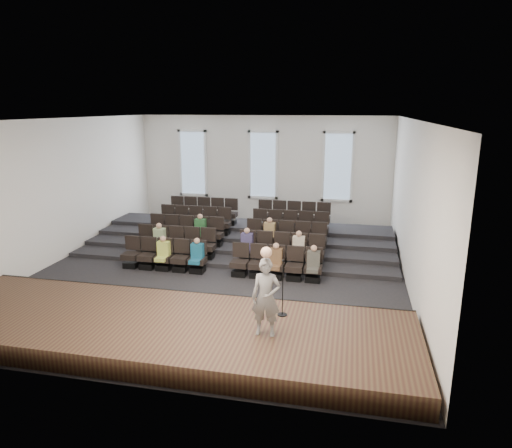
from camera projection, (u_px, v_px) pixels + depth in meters
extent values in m
plane|color=black|center=(223.00, 268.00, 15.70)|extent=(14.00, 14.00, 0.00)
cube|color=white|center=(221.00, 119.00, 14.45)|extent=(12.00, 14.00, 0.02)
cube|color=white|center=(263.00, 169.00, 21.72)|extent=(12.00, 0.04, 5.00)
cube|color=white|center=(116.00, 267.00, 8.43)|extent=(12.00, 0.04, 5.00)
cube|color=white|center=(60.00, 190.00, 16.30)|extent=(0.04, 14.00, 5.00)
cube|color=white|center=(412.00, 204.00, 13.85)|extent=(0.04, 14.00, 5.00)
cube|color=#43311C|center=(164.00, 330.00, 10.81)|extent=(11.80, 3.60, 0.50)
cube|color=black|center=(190.00, 300.00, 12.48)|extent=(11.80, 0.06, 0.52)
cube|color=black|center=(240.00, 246.00, 17.88)|extent=(11.80, 4.80, 0.15)
cube|color=black|center=(243.00, 241.00, 18.36)|extent=(11.80, 3.75, 0.30)
cube|color=black|center=(246.00, 235.00, 18.84)|extent=(11.80, 2.70, 0.45)
cube|color=black|center=(249.00, 230.00, 19.32)|extent=(11.80, 1.65, 0.60)
cube|color=black|center=(132.00, 264.00, 15.74)|extent=(0.47, 0.43, 0.20)
cube|color=black|center=(131.00, 256.00, 15.66)|extent=(0.55, 0.50, 0.19)
cube|color=black|center=(133.00, 243.00, 15.76)|extent=(0.55, 0.08, 0.50)
cube|color=black|center=(148.00, 266.00, 15.62)|extent=(0.47, 0.43, 0.20)
cube|color=black|center=(147.00, 257.00, 15.54)|extent=(0.55, 0.50, 0.19)
cube|color=black|center=(149.00, 244.00, 15.64)|extent=(0.55, 0.08, 0.50)
cube|color=black|center=(164.00, 267.00, 15.50)|extent=(0.47, 0.43, 0.20)
cube|color=black|center=(164.00, 258.00, 15.42)|extent=(0.55, 0.50, 0.19)
cube|color=black|center=(165.00, 245.00, 15.52)|extent=(0.55, 0.08, 0.50)
cube|color=black|center=(181.00, 268.00, 15.38)|extent=(0.47, 0.43, 0.20)
cube|color=black|center=(180.00, 259.00, 15.30)|extent=(0.55, 0.50, 0.19)
cube|color=black|center=(182.00, 246.00, 15.39)|extent=(0.55, 0.08, 0.50)
cube|color=black|center=(198.00, 269.00, 15.25)|extent=(0.47, 0.43, 0.20)
cube|color=black|center=(197.00, 261.00, 15.18)|extent=(0.55, 0.50, 0.19)
cube|color=black|center=(199.00, 247.00, 15.27)|extent=(0.55, 0.08, 0.50)
cube|color=black|center=(240.00, 273.00, 14.96)|extent=(0.47, 0.43, 0.20)
cube|color=black|center=(239.00, 264.00, 14.88)|extent=(0.55, 0.50, 0.19)
cube|color=black|center=(241.00, 250.00, 14.98)|extent=(0.55, 0.08, 0.50)
cube|color=black|center=(257.00, 274.00, 14.84)|extent=(0.47, 0.43, 0.20)
cube|color=black|center=(257.00, 265.00, 14.76)|extent=(0.55, 0.50, 0.19)
cube|color=black|center=(259.00, 251.00, 14.86)|extent=(0.55, 0.08, 0.50)
cube|color=black|center=(276.00, 275.00, 14.72)|extent=(0.47, 0.43, 0.20)
cube|color=black|center=(276.00, 266.00, 14.64)|extent=(0.55, 0.50, 0.19)
cube|color=black|center=(277.00, 252.00, 14.74)|extent=(0.55, 0.08, 0.50)
cube|color=black|center=(294.00, 277.00, 14.59)|extent=(0.47, 0.43, 0.20)
cube|color=black|center=(294.00, 268.00, 14.52)|extent=(0.55, 0.50, 0.19)
cube|color=black|center=(295.00, 253.00, 14.61)|extent=(0.55, 0.08, 0.50)
cube|color=black|center=(313.00, 278.00, 14.47)|extent=(0.47, 0.43, 0.20)
cube|color=black|center=(313.00, 269.00, 14.40)|extent=(0.55, 0.50, 0.19)
cube|color=black|center=(314.00, 255.00, 14.49)|extent=(0.55, 0.08, 0.50)
cube|color=black|center=(145.00, 251.00, 16.70)|extent=(0.47, 0.43, 0.20)
cube|color=black|center=(144.00, 243.00, 16.62)|extent=(0.55, 0.50, 0.19)
cube|color=black|center=(146.00, 231.00, 16.72)|extent=(0.55, 0.08, 0.50)
cube|color=black|center=(160.00, 252.00, 16.58)|extent=(0.47, 0.43, 0.20)
cube|color=black|center=(160.00, 244.00, 16.50)|extent=(0.55, 0.50, 0.19)
cube|color=black|center=(161.00, 232.00, 16.59)|extent=(0.55, 0.08, 0.50)
cube|color=black|center=(175.00, 253.00, 16.45)|extent=(0.47, 0.43, 0.20)
cube|color=black|center=(175.00, 245.00, 16.38)|extent=(0.55, 0.50, 0.19)
cube|color=black|center=(177.00, 233.00, 16.47)|extent=(0.55, 0.08, 0.50)
cube|color=black|center=(191.00, 254.00, 16.33)|extent=(0.47, 0.43, 0.20)
cube|color=black|center=(191.00, 246.00, 16.25)|extent=(0.55, 0.50, 0.19)
cube|color=black|center=(193.00, 234.00, 16.35)|extent=(0.55, 0.08, 0.50)
cube|color=black|center=(207.00, 255.00, 16.21)|extent=(0.47, 0.43, 0.20)
cube|color=black|center=(207.00, 247.00, 16.13)|extent=(0.55, 0.50, 0.19)
cube|color=black|center=(209.00, 234.00, 16.23)|extent=(0.55, 0.08, 0.50)
cube|color=black|center=(247.00, 258.00, 15.92)|extent=(0.47, 0.43, 0.20)
cube|color=black|center=(247.00, 250.00, 15.84)|extent=(0.55, 0.50, 0.19)
cube|color=black|center=(248.00, 237.00, 15.94)|extent=(0.55, 0.08, 0.50)
cube|color=black|center=(264.00, 259.00, 15.79)|extent=(0.47, 0.43, 0.20)
cube|color=black|center=(264.00, 251.00, 15.72)|extent=(0.55, 0.50, 0.19)
cube|color=black|center=(265.00, 238.00, 15.81)|extent=(0.55, 0.08, 0.50)
cube|color=black|center=(281.00, 261.00, 15.67)|extent=(0.47, 0.43, 0.20)
cube|color=black|center=(281.00, 252.00, 15.60)|extent=(0.55, 0.50, 0.19)
cube|color=black|center=(282.00, 239.00, 15.69)|extent=(0.55, 0.08, 0.50)
cube|color=black|center=(298.00, 262.00, 15.55)|extent=(0.47, 0.43, 0.20)
cube|color=black|center=(298.00, 253.00, 15.47)|extent=(0.55, 0.50, 0.19)
cube|color=black|center=(299.00, 240.00, 15.57)|extent=(0.55, 0.08, 0.50)
cube|color=black|center=(316.00, 263.00, 15.43)|extent=(0.47, 0.43, 0.20)
cube|color=black|center=(316.00, 254.00, 15.35)|extent=(0.55, 0.50, 0.19)
cube|color=black|center=(317.00, 241.00, 15.45)|extent=(0.55, 0.08, 0.50)
cube|color=black|center=(156.00, 239.00, 17.65)|extent=(0.47, 0.42, 0.20)
cube|color=black|center=(156.00, 232.00, 17.58)|extent=(0.55, 0.50, 0.19)
cube|color=black|center=(158.00, 220.00, 17.67)|extent=(0.55, 0.08, 0.50)
cube|color=black|center=(171.00, 240.00, 17.53)|extent=(0.47, 0.42, 0.20)
cube|color=black|center=(171.00, 232.00, 17.45)|extent=(0.55, 0.50, 0.19)
cube|color=black|center=(172.00, 221.00, 17.55)|extent=(0.55, 0.08, 0.50)
cube|color=black|center=(186.00, 241.00, 17.41)|extent=(0.47, 0.42, 0.20)
cube|color=black|center=(185.00, 233.00, 17.33)|extent=(0.55, 0.50, 0.19)
cube|color=black|center=(187.00, 222.00, 17.43)|extent=(0.55, 0.08, 0.50)
cube|color=black|center=(201.00, 242.00, 17.29)|extent=(0.47, 0.42, 0.20)
cube|color=black|center=(200.00, 234.00, 17.21)|extent=(0.55, 0.50, 0.19)
cube|color=black|center=(202.00, 222.00, 17.31)|extent=(0.55, 0.08, 0.50)
cube|color=black|center=(216.00, 243.00, 17.17)|extent=(0.47, 0.42, 0.20)
cube|color=black|center=(216.00, 235.00, 17.09)|extent=(0.55, 0.50, 0.19)
cube|color=black|center=(217.00, 223.00, 17.19)|extent=(0.55, 0.08, 0.50)
cube|color=black|center=(253.00, 245.00, 16.87)|extent=(0.47, 0.42, 0.20)
cube|color=black|center=(253.00, 237.00, 16.80)|extent=(0.55, 0.50, 0.19)
cube|color=black|center=(254.00, 225.00, 16.89)|extent=(0.55, 0.08, 0.50)
cube|color=black|center=(269.00, 246.00, 16.75)|extent=(0.47, 0.42, 0.20)
cube|color=black|center=(269.00, 238.00, 16.67)|extent=(0.55, 0.50, 0.19)
cube|color=black|center=(270.00, 226.00, 16.77)|extent=(0.55, 0.08, 0.50)
cube|color=black|center=(285.00, 247.00, 16.63)|extent=(0.47, 0.42, 0.20)
cube|color=black|center=(286.00, 239.00, 16.55)|extent=(0.55, 0.50, 0.19)
cube|color=black|center=(287.00, 227.00, 16.65)|extent=(0.55, 0.08, 0.50)
cube|color=black|center=(302.00, 249.00, 16.51)|extent=(0.47, 0.42, 0.20)
cube|color=black|center=(302.00, 240.00, 16.43)|extent=(0.55, 0.50, 0.19)
cube|color=black|center=(303.00, 228.00, 16.53)|extent=(0.55, 0.08, 0.50)
cube|color=black|center=(318.00, 250.00, 16.39)|extent=(0.47, 0.42, 0.20)
cube|color=black|center=(319.00, 241.00, 16.31)|extent=(0.55, 0.50, 0.19)
cube|color=black|center=(320.00, 229.00, 16.41)|extent=(0.55, 0.08, 0.50)
cube|color=black|center=(167.00, 229.00, 18.61)|extent=(0.47, 0.42, 0.20)
cube|color=black|center=(166.00, 221.00, 18.53)|extent=(0.55, 0.50, 0.19)
cube|color=black|center=(168.00, 210.00, 18.63)|extent=(0.55, 0.08, 0.50)
cube|color=black|center=(181.00, 230.00, 18.49)|extent=(0.47, 0.42, 0.20)
cube|color=black|center=(180.00, 222.00, 18.41)|extent=(0.55, 0.50, 0.19)
cube|color=black|center=(182.00, 211.00, 18.51)|extent=(0.55, 0.08, 0.50)
cube|color=black|center=(195.00, 230.00, 18.37)|extent=(0.47, 0.42, 0.20)
cube|color=black|center=(195.00, 223.00, 18.29)|extent=(0.55, 0.50, 0.19)
cube|color=black|center=(196.00, 212.00, 18.39)|extent=(0.55, 0.08, 0.50)
cube|color=black|center=(209.00, 231.00, 18.25)|extent=(0.47, 0.42, 0.20)
cube|color=black|center=(209.00, 224.00, 18.17)|extent=(0.55, 0.50, 0.19)
cube|color=black|center=(210.00, 212.00, 18.26)|extent=(0.55, 0.08, 0.50)
cube|color=black|center=(223.00, 232.00, 18.12)|extent=(0.47, 0.42, 0.20)
cube|color=black|center=(223.00, 224.00, 18.05)|extent=(0.55, 0.50, 0.19)
cube|color=black|center=(225.00, 213.00, 18.14)|extent=(0.55, 0.08, 0.50)
cube|color=black|center=(259.00, 234.00, 17.83)|extent=(0.47, 0.42, 0.20)
cube|color=black|center=(259.00, 226.00, 17.75)|extent=(0.55, 0.50, 0.19)
cube|color=black|center=(260.00, 215.00, 17.85)|extent=(0.55, 0.08, 0.50)
cube|color=black|center=(274.00, 235.00, 17.71)|extent=(0.47, 0.42, 0.20)
cube|color=black|center=(274.00, 227.00, 17.63)|extent=(0.55, 0.50, 0.19)
cube|color=black|center=(275.00, 216.00, 17.73)|extent=(0.55, 0.08, 0.50)
cube|color=black|center=(289.00, 236.00, 17.59)|extent=(0.47, 0.42, 0.20)
cube|color=black|center=(290.00, 228.00, 17.51)|extent=(0.55, 0.50, 0.19)
cube|color=black|center=(291.00, 216.00, 17.61)|extent=(0.55, 0.08, 0.50)
cube|color=black|center=(305.00, 237.00, 17.46)|extent=(0.47, 0.42, 0.20)
cube|color=black|center=(305.00, 229.00, 17.39)|extent=(0.55, 0.50, 0.19)
cube|color=black|center=(306.00, 217.00, 17.48)|extent=(0.55, 0.08, 0.50)
cube|color=black|center=(321.00, 238.00, 17.34)|extent=(0.47, 0.42, 0.20)
cube|color=black|center=(321.00, 230.00, 17.27)|extent=(0.55, 0.50, 0.19)
cube|color=black|center=(322.00, 218.00, 17.36)|extent=(0.55, 0.08, 0.50)
cube|color=black|center=(176.00, 219.00, 19.57)|extent=(0.47, 0.42, 0.20)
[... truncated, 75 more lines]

